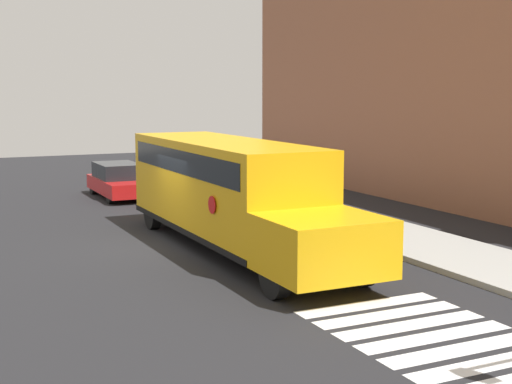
% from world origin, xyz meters
% --- Properties ---
extents(ground_plane, '(60.00, 60.00, 0.00)m').
position_xyz_m(ground_plane, '(0.00, 0.00, 0.00)').
color(ground_plane, black).
extents(sidewalk_strip, '(44.00, 3.00, 0.15)m').
position_xyz_m(sidewalk_strip, '(0.00, 6.50, 0.07)').
color(sidewalk_strip, '#9E9E99').
rests_on(sidewalk_strip, ground).
extents(building_backdrop, '(32.00, 4.00, 9.31)m').
position_xyz_m(building_backdrop, '(0.00, 13.00, 4.66)').
color(building_backdrop, '#935B42').
rests_on(building_backdrop, ground).
extents(crosswalk_stripes, '(4.70, 3.20, 0.01)m').
position_xyz_m(crosswalk_stripes, '(9.39, 2.00, 0.00)').
color(crosswalk_stripes, white).
rests_on(crosswalk_stripes, ground).
extents(school_bus, '(10.99, 2.57, 2.98)m').
position_xyz_m(school_bus, '(1.18, 1.58, 1.70)').
color(school_bus, '#EAA80F').
rests_on(school_bus, ground).
extents(parked_car, '(4.36, 1.72, 1.39)m').
position_xyz_m(parked_car, '(-9.59, 1.29, 0.69)').
color(parked_car, red).
rests_on(parked_car, ground).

